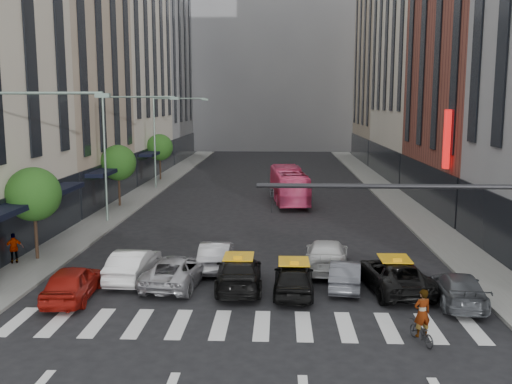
# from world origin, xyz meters

# --- Properties ---
(ground) EXTENTS (160.00, 160.00, 0.00)m
(ground) POSITION_xyz_m (0.00, 0.00, 0.00)
(ground) COLOR black
(ground) RESTS_ON ground
(sidewalk_left) EXTENTS (3.00, 96.00, 0.15)m
(sidewalk_left) POSITION_xyz_m (-11.50, 30.00, 0.07)
(sidewalk_left) COLOR slate
(sidewalk_left) RESTS_ON ground
(sidewalk_right) EXTENTS (3.00, 96.00, 0.15)m
(sidewalk_right) POSITION_xyz_m (11.50, 30.00, 0.07)
(sidewalk_right) COLOR slate
(sidewalk_right) RESTS_ON ground
(building_left_b) EXTENTS (8.00, 16.00, 24.00)m
(building_left_b) POSITION_xyz_m (-17.00, 28.00, 12.00)
(building_left_b) COLOR tan
(building_left_b) RESTS_ON ground
(building_left_c) EXTENTS (8.00, 20.00, 36.00)m
(building_left_c) POSITION_xyz_m (-17.00, 46.00, 18.00)
(building_left_c) COLOR beige
(building_left_c) RESTS_ON ground
(building_left_d) EXTENTS (8.00, 18.00, 30.00)m
(building_left_d) POSITION_xyz_m (-17.00, 65.00, 15.00)
(building_left_d) COLOR gray
(building_left_d) RESTS_ON ground
(building_right_b) EXTENTS (8.00, 18.00, 26.00)m
(building_right_b) POSITION_xyz_m (17.00, 27.00, 13.00)
(building_right_b) COLOR brown
(building_right_b) RESTS_ON ground
(building_right_d) EXTENTS (8.00, 18.00, 28.00)m
(building_right_d) POSITION_xyz_m (17.00, 65.00, 14.00)
(building_right_d) COLOR tan
(building_right_d) RESTS_ON ground
(building_far) EXTENTS (30.00, 10.00, 36.00)m
(building_far) POSITION_xyz_m (0.00, 85.00, 18.00)
(building_far) COLOR gray
(building_far) RESTS_ON ground
(tree_near) EXTENTS (2.88, 2.88, 4.95)m
(tree_near) POSITION_xyz_m (-11.80, 10.00, 3.65)
(tree_near) COLOR black
(tree_near) RESTS_ON sidewalk_left
(tree_mid) EXTENTS (2.88, 2.88, 4.95)m
(tree_mid) POSITION_xyz_m (-11.80, 26.00, 3.65)
(tree_mid) COLOR black
(tree_mid) RESTS_ON sidewalk_left
(tree_far) EXTENTS (2.88, 2.88, 4.95)m
(tree_far) POSITION_xyz_m (-11.80, 42.00, 3.65)
(tree_far) COLOR black
(tree_far) RESTS_ON sidewalk_left
(streetlamp_near) EXTENTS (5.38, 0.25, 9.00)m
(streetlamp_near) POSITION_xyz_m (-10.04, 4.00, 5.90)
(streetlamp_near) COLOR gray
(streetlamp_near) RESTS_ON sidewalk_left
(streetlamp_mid) EXTENTS (5.38, 0.25, 9.00)m
(streetlamp_mid) POSITION_xyz_m (-10.04, 20.00, 5.90)
(streetlamp_mid) COLOR gray
(streetlamp_mid) RESTS_ON sidewalk_left
(streetlamp_far) EXTENTS (5.38, 0.25, 9.00)m
(streetlamp_far) POSITION_xyz_m (-10.04, 36.00, 5.90)
(streetlamp_far) COLOR gray
(streetlamp_far) RESTS_ON sidewalk_left
(traffic_signal) EXTENTS (10.10, 0.20, 6.00)m
(traffic_signal) POSITION_xyz_m (7.69, -1.00, 4.47)
(traffic_signal) COLOR black
(traffic_signal) RESTS_ON ground
(liberty_sign) EXTENTS (0.30, 0.70, 4.00)m
(liberty_sign) POSITION_xyz_m (12.60, 20.00, 6.00)
(liberty_sign) COLOR red
(liberty_sign) RESTS_ON ground
(car_red) EXTENTS (2.04, 4.54, 1.51)m
(car_red) POSITION_xyz_m (-7.70, 4.09, 0.76)
(car_red) COLOR maroon
(car_red) RESTS_ON ground
(car_white_front) EXTENTS (1.84, 4.67, 1.52)m
(car_white_front) POSITION_xyz_m (-5.75, 6.95, 0.76)
(car_white_front) COLOR silver
(car_white_front) RESTS_ON ground
(car_silver) EXTENTS (2.94, 5.30, 1.40)m
(car_silver) POSITION_xyz_m (-3.54, 6.29, 0.70)
(car_silver) COLOR #A2A1A7
(car_silver) RESTS_ON ground
(taxi_left) EXTENTS (2.38, 5.26, 1.50)m
(taxi_left) POSITION_xyz_m (-0.60, 5.88, 0.75)
(taxi_left) COLOR black
(taxi_left) RESTS_ON ground
(taxi_center) EXTENTS (1.88, 4.42, 1.49)m
(taxi_center) POSITION_xyz_m (1.90, 5.17, 0.74)
(taxi_center) COLOR black
(taxi_center) RESTS_ON ground
(car_grey_mid) EXTENTS (1.90, 4.10, 1.30)m
(car_grey_mid) POSITION_xyz_m (4.30, 6.15, 0.65)
(car_grey_mid) COLOR #484A50
(car_grey_mid) RESTS_ON ground
(taxi_right) EXTENTS (3.07, 5.57, 1.48)m
(taxi_right) POSITION_xyz_m (6.46, 5.87, 0.74)
(taxi_right) COLOR black
(taxi_right) RESTS_ON ground
(car_grey_curb) EXTENTS (2.31, 4.74, 1.33)m
(car_grey_curb) POSITION_xyz_m (8.87, 4.26, 0.66)
(car_grey_curb) COLOR #484B50
(car_grey_curb) RESTS_ON ground
(car_row2_left) EXTENTS (1.61, 4.45, 1.46)m
(car_row2_left) POSITION_xyz_m (-1.99, 8.95, 0.73)
(car_row2_left) COLOR #AEADB3
(car_row2_left) RESTS_ON ground
(car_row2_right) EXTENTS (2.69, 5.47, 1.53)m
(car_row2_right) POSITION_xyz_m (3.67, 9.10, 0.76)
(car_row2_right) COLOR silver
(car_row2_right) RESTS_ON ground
(bus) EXTENTS (3.38, 10.67, 2.92)m
(bus) POSITION_xyz_m (2.03, 29.25, 1.46)
(bus) COLOR #F84980
(bus) RESTS_ON ground
(motorcycle) EXTENTS (0.97, 1.62, 0.81)m
(motorcycle) POSITION_xyz_m (6.31, 0.12, 0.40)
(motorcycle) COLOR black
(motorcycle) RESTS_ON ground
(rider) EXTENTS (0.73, 0.59, 1.75)m
(rider) POSITION_xyz_m (6.31, 0.12, 1.68)
(rider) COLOR gray
(rider) RESTS_ON motorcycle
(pedestrian_far) EXTENTS (1.00, 0.80, 1.59)m
(pedestrian_far) POSITION_xyz_m (-12.60, 9.06, 0.95)
(pedestrian_far) COLOR gray
(pedestrian_far) RESTS_ON sidewalk_left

